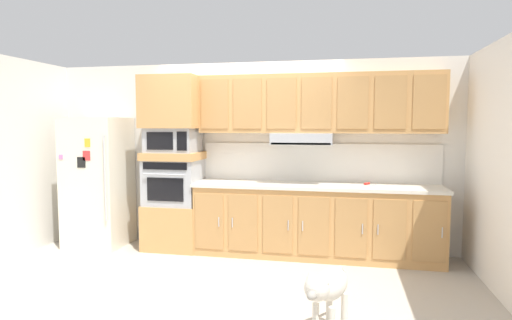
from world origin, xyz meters
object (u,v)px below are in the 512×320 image
dog (328,288)px  screwdriver (368,184)px  refrigerator (98,182)px  microwave (173,140)px  built_in_oven (174,182)px

dog → screwdriver: bearing=-172.2°
screwdriver → dog: size_ratio=0.22×
refrigerator → dog: refrigerator is taller
microwave → screwdriver: 2.58m
built_in_oven → dog: built_in_oven is taller
screwdriver → built_in_oven: bearing=-178.0°
screwdriver → dog: screwdriver is taller
built_in_oven → screwdriver: built_in_oven is taller
refrigerator → dog: bearing=-32.8°
microwave → dog: bearing=-45.1°
refrigerator → built_in_oven: (1.08, 0.07, 0.02)m
refrigerator → dog: (3.21, -2.07, -0.46)m
refrigerator → screwdriver: bearing=2.5°
screwdriver → refrigerator: bearing=-177.5°
built_in_oven → dog: (2.13, -2.14, -0.48)m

